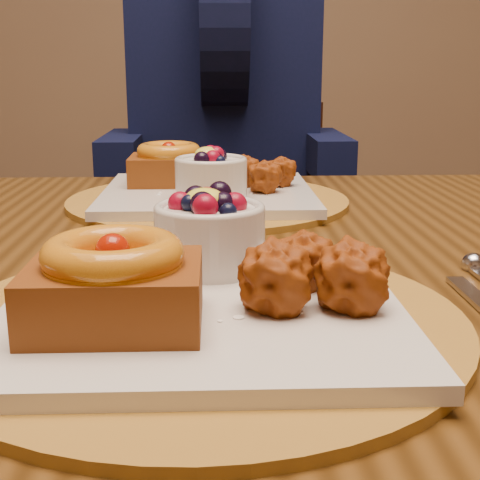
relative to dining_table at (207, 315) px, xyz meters
name	(u,v)px	position (x,y,z in m)	size (l,w,h in m)	color
dining_table	(207,315)	(0.00, 0.00, 0.00)	(1.60, 0.90, 0.76)	#321D09
place_setting_near	(199,289)	(0.00, -0.21, 0.10)	(0.38, 0.38, 0.09)	brown
place_setting_far	(206,186)	(0.00, 0.22, 0.10)	(0.38, 0.38, 0.09)	brown
chair_far	(269,258)	(0.14, 0.94, -0.21)	(0.53, 0.53, 0.84)	black
diner	(224,91)	(0.03, 0.86, 0.20)	(0.51, 0.49, 0.83)	black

